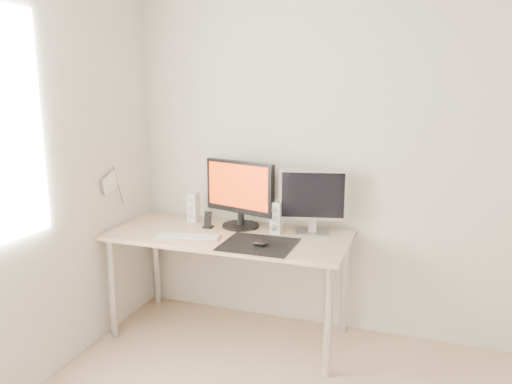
# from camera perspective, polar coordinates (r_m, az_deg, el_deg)

# --- Properties ---
(wall_back) EXTENTS (3.50, 0.00, 3.50)m
(wall_back) POSITION_cam_1_polar(r_m,az_deg,el_deg) (3.37, 14.05, 4.07)
(wall_back) COLOR white
(wall_back) RESTS_ON ground
(mousepad) EXTENTS (0.45, 0.40, 0.00)m
(mousepad) POSITION_cam_1_polar(r_m,az_deg,el_deg) (3.12, 0.29, -6.00)
(mousepad) COLOR black
(mousepad) RESTS_ON desk
(mouse) EXTENTS (0.10, 0.06, 0.04)m
(mouse) POSITION_cam_1_polar(r_m,az_deg,el_deg) (3.08, 0.46, -5.86)
(mouse) COLOR black
(mouse) RESTS_ON mousepad
(desk) EXTENTS (1.60, 0.70, 0.73)m
(desk) POSITION_cam_1_polar(r_m,az_deg,el_deg) (3.37, -3.13, -6.02)
(desk) COLOR #D1B587
(desk) RESTS_ON ground
(main_monitor) EXTENTS (0.54, 0.32, 0.47)m
(main_monitor) POSITION_cam_1_polar(r_m,az_deg,el_deg) (3.43, -1.87, 0.05)
(main_monitor) COLOR black
(main_monitor) RESTS_ON desk
(second_monitor) EXTENTS (0.45, 0.20, 0.43)m
(second_monitor) POSITION_cam_1_polar(r_m,az_deg,el_deg) (3.31, 6.52, -0.72)
(second_monitor) COLOR #ACADAF
(second_monitor) RESTS_ON desk
(speaker_left) EXTENTS (0.07, 0.08, 0.21)m
(speaker_left) POSITION_cam_1_polar(r_m,az_deg,el_deg) (3.63, -7.18, -1.75)
(speaker_left) COLOR white
(speaker_left) RESTS_ON desk
(speaker_right) EXTENTS (0.07, 0.08, 0.21)m
(speaker_right) POSITION_cam_1_polar(r_m,az_deg,el_deg) (3.33, 2.33, -2.93)
(speaker_right) COLOR white
(speaker_right) RESTS_ON desk
(keyboard) EXTENTS (0.44, 0.20, 0.02)m
(keyboard) POSITION_cam_1_polar(r_m,az_deg,el_deg) (3.28, -7.74, -5.09)
(keyboard) COLOR #B8B8BB
(keyboard) RESTS_ON desk
(phone_dock) EXTENTS (0.07, 0.06, 0.12)m
(phone_dock) POSITION_cam_1_polar(r_m,az_deg,el_deg) (3.48, -5.51, -3.53)
(phone_dock) COLOR black
(phone_dock) RESTS_ON desk
(pennant) EXTENTS (0.01, 0.23, 0.29)m
(pennant) POSITION_cam_1_polar(r_m,az_deg,el_deg) (3.53, -16.05, 0.97)
(pennant) COLOR #A57F54
(pennant) RESTS_ON wall_left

